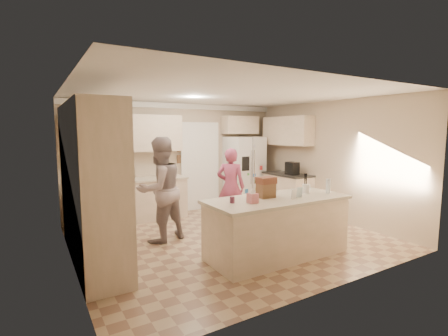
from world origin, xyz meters
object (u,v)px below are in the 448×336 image
tissue_box (253,198)px  teen_girl (231,187)px  teen_boy (160,190)px  refrigerator (244,172)px  dollhouse_body (266,191)px  utensil_crock (306,189)px  island_base (277,228)px  coffee_maker (292,168)px

tissue_box → teen_girl: size_ratio=0.09×
teen_boy → teen_girl: 1.62m
refrigerator → dollhouse_body: (-1.64, -2.98, 0.14)m
dollhouse_body → utensil_crock: bearing=-3.6°
island_base → teen_boy: size_ratio=1.19×
tissue_box → teen_boy: (-0.77, 1.69, -0.07)m
dollhouse_body → tissue_box: bearing=-153.4°
refrigerator → island_base: size_ratio=0.82×
dollhouse_body → teen_girl: 1.78m
refrigerator → tissue_box: size_ratio=12.86×
island_base → teen_girl: teen_girl is taller
refrigerator → dollhouse_body: refrigerator is taller
coffee_maker → dollhouse_body: coffee_maker is taller
refrigerator → tissue_box: bearing=-126.6°
coffee_maker → teen_boy: bearing=-174.8°
refrigerator → utensil_crock: 3.15m
refrigerator → teen_boy: bearing=-156.0°
teen_girl → refrigerator: bearing=-90.5°
teen_boy → teen_girl: (1.60, 0.22, -0.12)m
teen_girl → coffee_maker: bearing=-134.0°
refrigerator → coffee_maker: refrigerator is taller
island_base → utensil_crock: size_ratio=14.67×
dollhouse_body → teen_boy: (-1.17, 1.49, -0.11)m
coffee_maker → refrigerator: bearing=115.3°
teen_girl → island_base: bearing=124.5°
coffee_maker → teen_girl: (-1.77, -0.09, -0.27)m
teen_boy → teen_girl: bearing=170.5°
refrigerator → teen_boy: 3.18m
utensil_crock → dollhouse_body: bearing=176.4°
island_base → dollhouse_body: dollhouse_body is taller
refrigerator → coffee_maker: size_ratio=6.00×
refrigerator → island_base: (-1.49, -3.08, -0.46)m
dollhouse_body → island_base: bearing=-33.7°
island_base → dollhouse_body: (-0.15, 0.10, 0.60)m
refrigerator → tissue_box: refrigerator is taller
island_base → tissue_box: 0.79m
tissue_box → teen_girl: (0.83, 1.91, -0.19)m
tissue_box → teen_girl: teen_girl is taller
coffee_maker → island_base: size_ratio=0.14×
tissue_box → utensil_crock: bearing=7.1°
dollhouse_body → teen_girl: (0.43, 1.71, -0.23)m
teen_boy → dollhouse_body: bearing=110.8°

